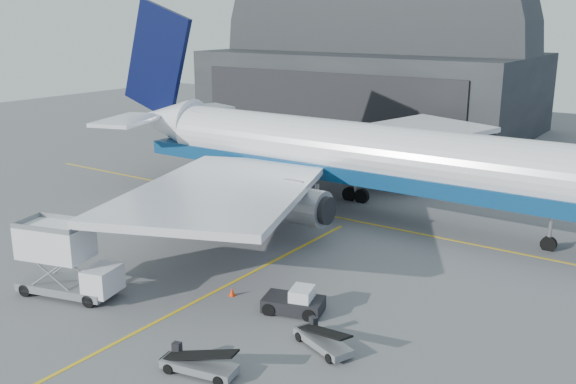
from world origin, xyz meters
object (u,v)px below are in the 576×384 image
Objects in this scene: airliner at (338,153)px; catering_truck at (65,261)px; pushback_tug at (295,302)px; belt_loader_a at (199,364)px; belt_loader_b at (323,340)px.

airliner reaches higher than catering_truck.
belt_loader_a is (-0.11, -8.52, -0.13)m from pushback_tug.
catering_truck reaches higher than pushback_tug.
catering_truck is at bearing 158.96° from belt_loader_a.
catering_truck is at bearing -146.59° from belt_loader_b.
pushback_tug is at bearing 9.90° from catering_truck.
belt_loader_a is 6.86m from belt_loader_b.
airliner is 12.90× the size of belt_loader_a.
airliner is 7.73× the size of catering_truck.
belt_loader_b is (3.71, -2.82, -0.15)m from pushback_tug.
airliner is 13.46× the size of belt_loader_b.
catering_truck is 1.67× the size of belt_loader_a.
belt_loader_b is at bearing -61.22° from airliner.
pushback_tug is at bearing -66.20° from airliner.
pushback_tug is at bearing 164.79° from belt_loader_b.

